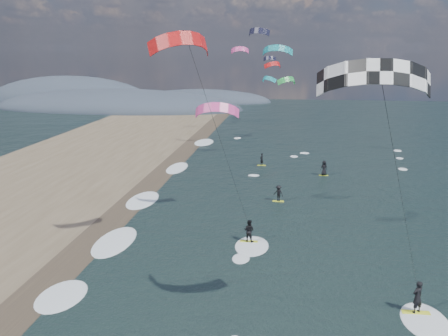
# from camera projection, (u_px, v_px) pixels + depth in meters

# --- Properties ---
(wet_sand_strip) EXTENTS (3.00, 240.00, 0.00)m
(wet_sand_strip) POSITION_uv_depth(u_px,v_px,m) (64.00, 267.00, 34.82)
(wet_sand_strip) COLOR #382D23
(wet_sand_strip) RESTS_ON ground
(coastal_hills) EXTENTS (80.00, 41.00, 15.00)m
(coastal_hills) POSITION_uv_depth(u_px,v_px,m) (109.00, 105.00, 133.35)
(coastal_hills) COLOR #3D4756
(coastal_hills) RESTS_ON ground
(kitesurfer_near_a) EXTENTS (7.98, 8.38, 14.99)m
(kitesurfer_near_a) POSITION_uv_depth(u_px,v_px,m) (389.00, 126.00, 21.61)
(kitesurfer_near_a) COLOR yellow
(kitesurfer_near_a) RESTS_ON ground
(kitesurfer_near_b) EXTENTS (7.18, 9.13, 16.37)m
(kitesurfer_near_b) POSITION_uv_depth(u_px,v_px,m) (209.00, 110.00, 32.94)
(kitesurfer_near_b) COLOR yellow
(kitesurfer_near_b) RESTS_ON ground
(far_kitesurfers) EXTENTS (8.81, 16.33, 1.83)m
(far_kitesurfers) POSITION_uv_depth(u_px,v_px,m) (295.00, 177.00, 55.86)
(far_kitesurfers) COLOR yellow
(far_kitesurfers) RESTS_ON ground
(bg_kite_field) EXTENTS (11.88, 72.66, 9.49)m
(bg_kite_field) POSITION_uv_depth(u_px,v_px,m) (264.00, 64.00, 76.93)
(bg_kite_field) COLOR #D83F8C
(bg_kite_field) RESTS_ON ground
(shoreline_surf) EXTENTS (2.40, 79.40, 0.11)m
(shoreline_surf) POSITION_uv_depth(u_px,v_px,m) (105.00, 242.00, 39.25)
(shoreline_surf) COLOR white
(shoreline_surf) RESTS_ON ground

